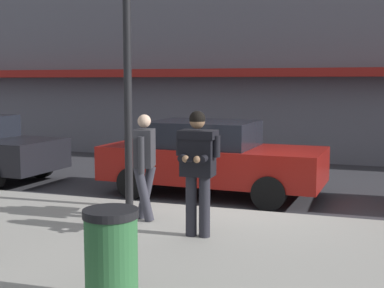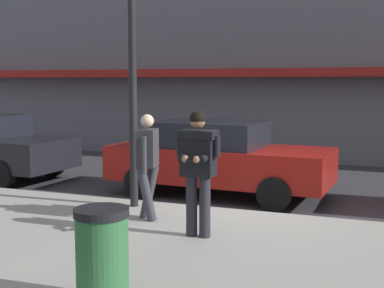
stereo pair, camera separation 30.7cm
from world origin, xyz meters
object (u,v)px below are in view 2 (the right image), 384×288
object	(u,v)px
man_texting_on_phone	(198,160)
street_lamp_post	(132,35)
trash_bin	(102,257)
parked_sedan_mid	(218,158)
pedestrian_with_bag	(148,160)

from	to	relation	value
man_texting_on_phone	street_lamp_post	world-z (taller)	street_lamp_post
street_lamp_post	trash_bin	bearing A→B (deg)	-66.70
parked_sedan_mid	man_texting_on_phone	xyz separation A→B (m)	(0.83, -3.36, 0.46)
parked_sedan_mid	street_lamp_post	size ratio (longest dim) A/B	0.94
man_texting_on_phone	pedestrian_with_bag	size ratio (longest dim) A/B	1.06
man_texting_on_phone	pedestrian_with_bag	world-z (taller)	man_texting_on_phone
parked_sedan_mid	street_lamp_post	xyz separation A→B (m)	(-0.89, -2.01, 2.35)
man_texting_on_phone	street_lamp_post	size ratio (longest dim) A/B	0.37
parked_sedan_mid	pedestrian_with_bag	xyz separation A→B (m)	(-0.26, -2.73, 0.32)
parked_sedan_mid	pedestrian_with_bag	size ratio (longest dim) A/B	2.69
parked_sedan_mid	man_texting_on_phone	world-z (taller)	man_texting_on_phone
pedestrian_with_bag	street_lamp_post	xyz separation A→B (m)	(-0.63, 0.71, 2.03)
pedestrian_with_bag	man_texting_on_phone	bearing A→B (deg)	-30.10
parked_sedan_mid	trash_bin	world-z (taller)	parked_sedan_mid
pedestrian_with_bag	street_lamp_post	world-z (taller)	street_lamp_post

